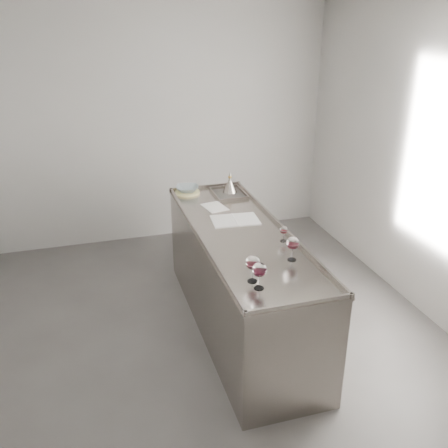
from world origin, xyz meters
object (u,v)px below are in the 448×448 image
object	(u,v)px
notebook	(235,220)
ceramic_bowl	(187,189)
wine_glass_middle	(253,263)
wine_glass_right	(293,244)
wine_funnel	(230,186)
wine_glass_left	(259,270)
counter	(240,280)
wine_glass_small	(284,231)

from	to	relation	value
notebook	ceramic_bowl	distance (m)	0.87
wine_glass_middle	wine_glass_right	bearing A→B (deg)	29.06
wine_glass_right	wine_funnel	world-z (taller)	wine_funnel
wine_glass_left	wine_glass_right	distance (m)	0.50
notebook	wine_funnel	world-z (taller)	wine_funnel
ceramic_bowl	wine_glass_right	bearing A→B (deg)	-75.66
counter	notebook	xyz separation A→B (m)	(0.03, 0.25, 0.47)
counter	wine_glass_right	xyz separation A→B (m)	(0.21, -0.59, 0.60)
counter	wine_glass_small	xyz separation A→B (m)	(0.27, -0.26, 0.56)
wine_glass_left	wine_glass_small	distance (m)	0.79
wine_glass_left	wine_funnel	distance (m)	1.93
wine_glass_small	notebook	distance (m)	0.58
notebook	wine_funnel	bearing A→B (deg)	81.59
counter	wine_glass_small	size ratio (longest dim) A/B	18.40
wine_glass_small	wine_funnel	distance (m)	1.25
wine_funnel	wine_glass_small	bearing A→B (deg)	-86.85
wine_glass_left	wine_glass_right	size ratio (longest dim) A/B	1.02
wine_glass_left	ceramic_bowl	distance (m)	1.99
wine_glass_small	wine_funnel	world-z (taller)	wine_funnel
wine_glass_left	ceramic_bowl	bearing A→B (deg)	91.29
wine_glass_small	wine_funnel	bearing A→B (deg)	93.15
wine_glass_right	wine_glass_small	bearing A→B (deg)	78.35
wine_glass_middle	wine_glass_right	size ratio (longest dim) A/B	1.04
wine_glass_right	notebook	xyz separation A→B (m)	(-0.18, 0.84, -0.13)
counter	ceramic_bowl	world-z (taller)	ceramic_bowl
wine_glass_middle	notebook	xyz separation A→B (m)	(0.21, 1.06, -0.13)
wine_glass_small	ceramic_bowl	xyz separation A→B (m)	(-0.49, 1.34, -0.04)
wine_glass_middle	wine_funnel	size ratio (longest dim) A/B	0.91
counter	wine_glass_left	size ratio (longest dim) A/B	12.48
wine_funnel	counter	bearing A→B (deg)	-101.88
notebook	wine_funnel	size ratio (longest dim) A/B	2.01
wine_glass_middle	wine_glass_right	distance (m)	0.45
wine_funnel	notebook	bearing A→B (deg)	-103.62
wine_glass_middle	notebook	bearing A→B (deg)	78.56
wine_glass_middle	wine_glass_small	size ratio (longest dim) A/B	1.50
counter	wine_funnel	distance (m)	1.14
wine_glass_right	ceramic_bowl	world-z (taller)	wine_glass_right
wine_glass_left	wine_glass_middle	bearing A→B (deg)	95.87
counter	wine_glass_left	world-z (taller)	wine_glass_left
wine_glass_right	wine_funnel	xyz separation A→B (m)	(-0.00, 1.57, -0.07)
wine_glass_small	counter	bearing A→B (deg)	136.12
wine_glass_right	wine_glass_small	xyz separation A→B (m)	(0.07, 0.33, -0.04)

